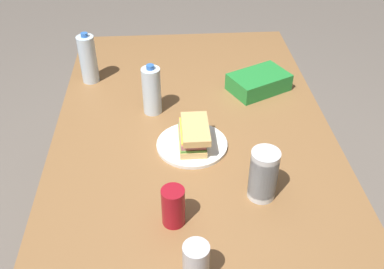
{
  "coord_description": "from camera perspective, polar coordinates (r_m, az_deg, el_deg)",
  "views": [
    {
      "loc": [
        1.27,
        -0.09,
        1.7
      ],
      "look_at": [
        0.1,
        -0.01,
        0.79
      ],
      "focal_mm": 41.17,
      "sensor_mm": 36.0,
      "label": 1
    }
  ],
  "objects": [
    {
      "name": "chip_bag",
      "position": [
        1.82,
        8.64,
        6.73
      ],
      "size": [
        0.24,
        0.27,
        0.07
      ],
      "primitive_type": "cube",
      "rotation": [
        0.0,
        0.0,
        5.17
      ],
      "color": "#268C38",
      "rests_on": "dining_table"
    },
    {
      "name": "ground_plane",
      "position": [
        2.13,
        0.11,
        -15.48
      ],
      "size": [
        8.0,
        8.0,
        0.0
      ],
      "primitive_type": "plane",
      "color": "#70665B"
    },
    {
      "name": "paper_plate",
      "position": [
        1.52,
        0.0,
        -1.32
      ],
      "size": [
        0.24,
        0.24,
        0.01
      ],
      "primitive_type": "cylinder",
      "color": "white",
      "rests_on": "dining_table"
    },
    {
      "name": "dining_table",
      "position": [
        1.65,
        0.14,
        -1.65
      ],
      "size": [
        1.61,
        1.0,
        0.74
      ],
      "color": "olive",
      "rests_on": "ground_plane"
    },
    {
      "name": "soda_can_red",
      "position": [
        1.23,
        -2.44,
        -9.3
      ],
      "size": [
        0.07,
        0.07,
        0.12
      ],
      "primitive_type": "cylinder",
      "color": "maroon",
      "rests_on": "dining_table"
    },
    {
      "name": "sandwich",
      "position": [
        1.48,
        0.08,
        0.0
      ],
      "size": [
        0.18,
        0.1,
        0.08
      ],
      "color": "#DBB26B",
      "rests_on": "paper_plate"
    },
    {
      "name": "plastic_cup_stack",
      "position": [
        1.3,
        9.23,
        -5.15
      ],
      "size": [
        0.08,
        0.08,
        0.17
      ],
      "color": "silver",
      "rests_on": "dining_table"
    },
    {
      "name": "water_bottle_tall",
      "position": [
        1.88,
        -13.31,
        9.49
      ],
      "size": [
        0.07,
        0.07,
        0.22
      ],
      "color": "silver",
      "rests_on": "dining_table"
    },
    {
      "name": "water_bottle_spare",
      "position": [
        1.65,
        -5.25,
        5.69
      ],
      "size": [
        0.07,
        0.07,
        0.2
      ],
      "color": "silver",
      "rests_on": "dining_table"
    },
    {
      "name": "soda_can_silver",
      "position": [
        1.11,
        0.52,
        -16.34
      ],
      "size": [
        0.07,
        0.07,
        0.12
      ],
      "primitive_type": "cylinder",
      "color": "silver",
      "rests_on": "dining_table"
    }
  ]
}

